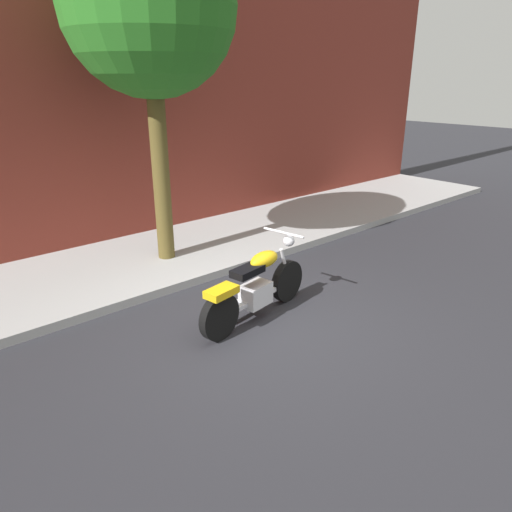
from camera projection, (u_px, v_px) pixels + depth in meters
name	position (u px, v px, depth m)	size (l,w,h in m)	color
ground_plane	(266.00, 323.00, 6.58)	(60.00, 60.00, 0.00)	#28282D
sidewalk	(154.00, 259.00, 8.72)	(20.31, 2.75, 0.14)	#A2A2A2
motorcycle	(256.00, 288.00, 6.57)	(2.11, 0.72, 1.14)	black
street_tree	(149.00, 9.00, 7.18)	(2.72, 2.72, 5.58)	brown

